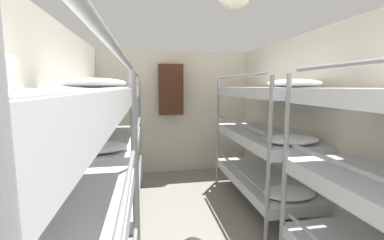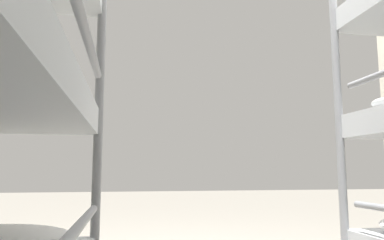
{
  "view_description": "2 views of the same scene",
  "coord_description": "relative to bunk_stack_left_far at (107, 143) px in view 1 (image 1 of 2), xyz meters",
  "views": [
    {
      "loc": [
        -0.54,
        0.41,
        1.61
      ],
      "look_at": [
        0.07,
        3.76,
        1.16
      ],
      "focal_mm": 24.0,
      "sensor_mm": 36.0,
      "label": 1
    },
    {
      "loc": [
        0.5,
        2.42,
        0.7
      ],
      "look_at": [
        0.12,
        0.23,
        1.0
      ],
      "focal_mm": 35.0,
      "sensor_mm": 36.0,
      "label": 2
    }
  ],
  "objects": [
    {
      "name": "wall_right",
      "position": [
        2.41,
        -0.93,
        0.18
      ],
      "size": [
        0.06,
        5.28,
        2.25
      ],
      "color": "beige",
      "rests_on": "ground_plane"
    },
    {
      "name": "wall_left",
      "position": [
        -0.41,
        -0.93,
        0.18
      ],
      "size": [
        0.06,
        5.28,
        2.25
      ],
      "color": "beige",
      "rests_on": "ground_plane"
    },
    {
      "name": "hanging_coat",
      "position": [
        0.91,
        1.53,
        0.61
      ],
      "size": [
        0.44,
        0.12,
        0.9
      ],
      "color": "#472819"
    },
    {
      "name": "bunk_stack_left_far",
      "position": [
        0.0,
        0.0,
        0.0
      ],
      "size": [
        0.76,
        1.86,
        1.75
      ],
      "color": "gray",
      "rests_on": "ground_plane"
    },
    {
      "name": "bunk_stack_right_far",
      "position": [
        2.0,
        0.0,
        0.0
      ],
      "size": [
        0.76,
        1.86,
        1.75
      ],
      "color": "gray",
      "rests_on": "ground_plane"
    },
    {
      "name": "wall_back",
      "position": [
        1.0,
        1.68,
        0.18
      ],
      "size": [
        2.87,
        0.06,
        2.25
      ],
      "color": "beige",
      "rests_on": "ground_plane"
    }
  ]
}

